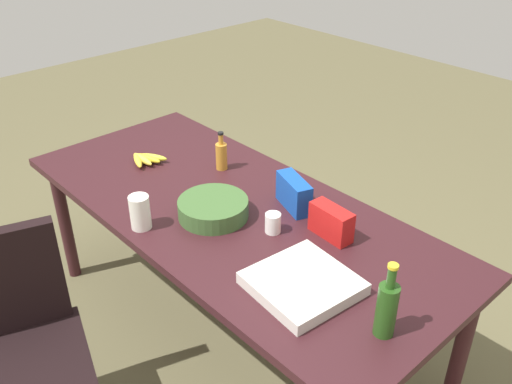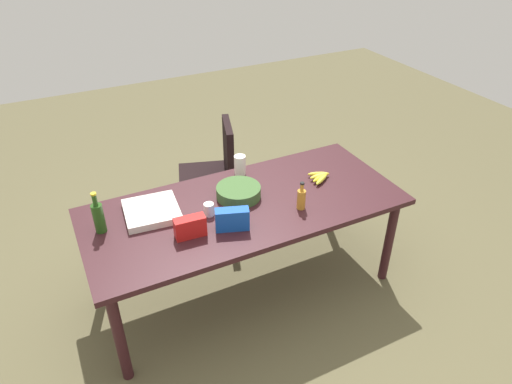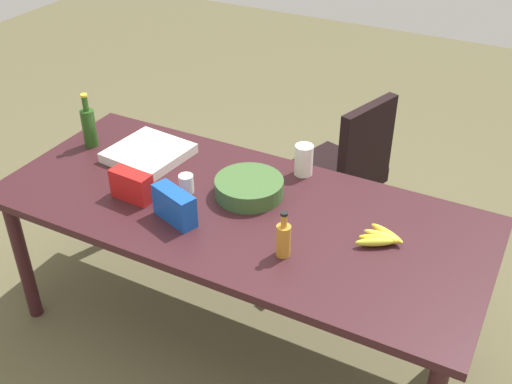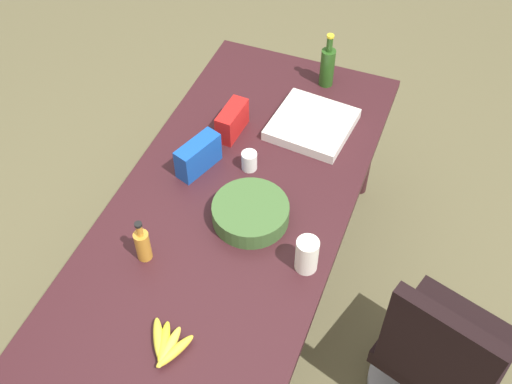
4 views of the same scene
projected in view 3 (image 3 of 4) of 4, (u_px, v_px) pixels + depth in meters
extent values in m
plane|color=brown|center=(240.00, 330.00, 3.25)|extent=(10.00, 10.00, 0.00)
cube|color=#36171C|center=(238.00, 210.00, 2.83)|extent=(2.26, 0.98, 0.04)
cylinder|color=#36171C|center=(472.00, 294.00, 2.94)|extent=(0.07, 0.07, 0.75)
cylinder|color=#36171C|center=(122.00, 184.00, 3.75)|extent=(0.07, 0.07, 0.75)
cylinder|color=#36171C|center=(23.00, 259.00, 3.15)|extent=(0.07, 0.07, 0.75)
cylinder|color=gray|center=(328.00, 227.00, 3.96)|extent=(0.56, 0.56, 0.05)
cylinder|color=gray|center=(330.00, 200.00, 3.85)|extent=(0.06, 0.06, 0.37)
cube|color=black|center=(332.00, 174.00, 3.74)|extent=(0.60, 0.60, 0.09)
cube|color=black|center=(366.00, 145.00, 3.45)|extent=(0.19, 0.43, 0.49)
cylinder|color=#244D18|center=(89.00, 128.00, 3.24)|extent=(0.08, 0.08, 0.20)
cylinder|color=#244D18|center=(85.00, 103.00, 3.16)|extent=(0.03, 0.03, 0.08)
cylinder|color=gold|center=(84.00, 95.00, 3.14)|extent=(0.04, 0.04, 0.01)
cylinder|color=#3C602E|center=(249.00, 187.00, 2.87)|extent=(0.36, 0.36, 0.08)
ellipsoid|color=yellow|center=(387.00, 234.00, 2.60)|extent=(0.17, 0.10, 0.04)
ellipsoid|color=yellow|center=(383.00, 236.00, 2.59)|extent=(0.17, 0.04, 0.04)
ellipsoid|color=yellow|center=(379.00, 239.00, 2.57)|extent=(0.17, 0.08, 0.04)
ellipsoid|color=yellow|center=(376.00, 242.00, 2.56)|extent=(0.16, 0.12, 0.04)
cube|color=silver|center=(149.00, 153.00, 3.17)|extent=(0.39, 0.39, 0.05)
cylinder|color=#C5842B|center=(283.00, 241.00, 2.49)|extent=(0.07, 0.07, 0.14)
cylinder|color=#C5842B|center=(284.00, 221.00, 2.44)|extent=(0.03, 0.03, 0.06)
cylinder|color=black|center=(284.00, 214.00, 2.42)|extent=(0.03, 0.03, 0.01)
cube|color=#154AB0|center=(175.00, 206.00, 2.69)|extent=(0.23, 0.15, 0.15)
cylinder|color=white|center=(186.00, 184.00, 2.89)|extent=(0.09, 0.09, 0.09)
cube|color=red|center=(132.00, 185.00, 2.83)|extent=(0.20, 0.09, 0.14)
cylinder|color=white|center=(304.00, 160.00, 3.01)|extent=(0.10, 0.10, 0.16)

